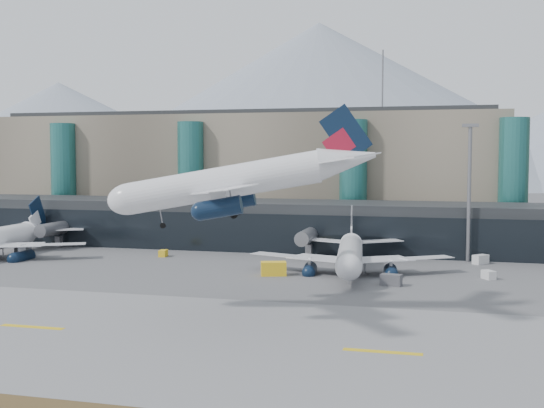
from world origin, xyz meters
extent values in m
plane|color=#515154|center=(0.00, 0.00, 0.00)|extent=(900.00, 900.00, 0.00)
cube|color=slate|center=(0.00, -15.00, 0.02)|extent=(400.00, 40.00, 0.04)
cube|color=gold|center=(-20.00, -15.00, 0.05)|extent=(8.00, 1.00, 0.02)
cube|color=gold|center=(20.00, -15.00, 0.05)|extent=(8.00, 1.00, 0.02)
cube|color=black|center=(0.00, 58.00, 5.00)|extent=(170.00, 18.00, 10.00)
cube|color=black|center=(0.00, 49.10, 4.00)|extent=(170.00, 0.40, 8.00)
cylinder|color=slate|center=(-55.00, 47.00, 4.20)|extent=(2.80, 14.00, 2.80)
cube|color=slate|center=(-55.00, 47.00, 1.20)|extent=(1.20, 1.20, 2.40)
cylinder|color=slate|center=(0.00, 47.00, 4.20)|extent=(2.80, 14.00, 2.80)
cube|color=slate|center=(0.00, 47.00, 1.20)|extent=(1.20, 1.20, 2.40)
cube|color=gray|center=(-25.00, 90.00, 15.00)|extent=(130.00, 30.00, 30.00)
cube|color=black|center=(-25.00, 90.00, 30.50)|extent=(123.50, 28.00, 1.00)
cylinder|color=#246762|center=(-70.00, 74.00, 14.00)|extent=(6.40, 6.40, 28.00)
cylinder|color=#246762|center=(-35.00, 74.00, 14.00)|extent=(6.40, 6.40, 28.00)
cylinder|color=#246762|center=(5.00, 74.00, 14.00)|extent=(6.40, 6.40, 28.00)
cylinder|color=#246762|center=(40.00, 74.00, 14.00)|extent=(6.40, 6.40, 28.00)
cylinder|color=slate|center=(10.00, 90.00, 38.00)|extent=(0.40, 0.40, 16.00)
cone|color=gray|center=(-260.00, 380.00, 37.50)|extent=(320.00, 320.00, 75.00)
cone|color=gray|center=(-60.00, 380.00, 55.00)|extent=(400.00, 400.00, 110.00)
cylinder|color=slate|center=(30.00, 48.00, 12.50)|extent=(0.70, 0.70, 25.00)
cube|color=slate|center=(30.00, 48.00, 25.30)|extent=(3.00, 1.20, 0.60)
cylinder|color=silver|center=(1.30, -3.55, 18.00)|extent=(24.21, 7.72, 3.96)
ellipsoid|color=silver|center=(-10.48, -5.46, 18.00)|extent=(6.10, 4.79, 3.96)
cone|color=silver|center=(16.46, -1.10, 18.20)|extent=(7.37, 5.00, 3.96)
cube|color=silver|center=(4.35, -11.70, 17.35)|extent=(14.38, 17.37, 0.20)
cylinder|color=black|center=(2.67, -9.90, 15.33)|extent=(5.06, 2.91, 2.18)
cube|color=silver|center=(17.22, -5.81, 18.40)|extent=(8.08, 9.13, 0.16)
cube|color=silver|center=(1.62, 5.14, 17.35)|extent=(10.23, 17.99, 0.20)
cylinder|color=black|center=(0.60, 2.90, 15.33)|extent=(5.06, 2.91, 2.18)
cube|color=silver|center=(15.69, 3.62, 18.40)|extent=(6.09, 9.50, 0.16)
cube|color=black|center=(16.79, -1.04, 21.36)|extent=(5.87, 1.18, 6.97)
cube|color=maroon|center=(15.78, -1.21, 20.18)|extent=(3.95, 0.90, 3.81)
cylinder|color=slate|center=(-6.95, -4.89, 15.43)|extent=(0.16, 0.16, 3.17)
cylinder|color=black|center=(-6.95, -4.89, 14.04)|extent=(0.73, 0.36, 0.70)
cylinder|color=black|center=(2.69, -5.73, 14.04)|extent=(0.95, 0.49, 0.90)
cylinder|color=black|center=(1.93, -1.04, 14.04)|extent=(0.95, 0.49, 0.90)
cone|color=silver|center=(-59.43, 48.12, 5.14)|extent=(4.57, 7.70, 4.41)
cube|color=silver|center=(-49.60, 33.10, 4.19)|extent=(19.93, 14.21, 0.22)
cylinder|color=black|center=(-51.85, 31.53, 1.94)|extent=(2.54, 5.38, 2.43)
cube|color=silver|center=(-54.11, 48.23, 5.36)|extent=(10.49, 8.15, 0.18)
cube|color=silver|center=(-64.76, 48.01, 5.36)|extent=(10.55, 7.86, 0.18)
cube|color=black|center=(-59.44, 48.50, 8.67)|extent=(0.40, 6.60, 7.77)
cube|color=silver|center=(-59.42, 47.36, 7.35)|extent=(0.40, 4.42, 4.25)
cylinder|color=black|center=(-56.45, 32.20, 0.50)|extent=(0.41, 1.02, 1.01)
cylinder|color=silver|center=(10.36, 31.00, 4.57)|extent=(7.06, 25.08, 4.10)
ellipsoid|color=silver|center=(11.85, 18.71, 4.57)|extent=(4.77, 6.20, 4.10)
cone|color=silver|center=(8.43, 46.80, 4.78)|extent=(4.93, 7.52, 4.10)
cube|color=silver|center=(18.92, 33.82, 3.89)|extent=(18.19, 14.46, 0.21)
cylinder|color=black|center=(16.99, 32.16, 1.80)|extent=(2.84, 5.19, 2.26)
cube|color=silver|center=(13.35, 47.40, 4.98)|extent=(9.57, 8.17, 0.16)
cube|color=silver|center=(1.36, 31.69, 3.89)|extent=(18.68, 11.20, 0.21)
cylinder|color=black|center=(3.64, 30.54, 1.80)|extent=(2.84, 5.19, 2.26)
cube|color=silver|center=(3.52, 46.21, 4.98)|extent=(9.85, 6.61, 0.16)
cube|color=slate|center=(8.39, 47.15, 8.06)|extent=(0.98, 6.11, 7.22)
cube|color=silver|center=(8.52, 46.10, 6.83)|extent=(0.78, 4.10, 3.95)
cylinder|color=slate|center=(11.40, 22.40, 1.90)|extent=(0.17, 0.17, 3.28)
cylinder|color=black|center=(11.40, 22.40, 0.47)|extent=(0.35, 0.75, 0.73)
cylinder|color=black|center=(12.67, 32.35, 0.47)|extent=(0.47, 0.97, 0.94)
cylinder|color=black|center=(7.78, 31.76, 0.47)|extent=(0.47, 0.97, 0.94)
cube|color=yellow|center=(-27.63, 39.88, 0.65)|extent=(1.63, 2.39, 1.29)
cube|color=#4E4E53|center=(18.02, 20.87, 0.87)|extent=(3.39, 2.22, 1.74)
cube|color=silver|center=(32.19, 45.84, 0.84)|extent=(3.14, 3.25, 1.68)
cube|color=#4E4E53|center=(-54.24, 33.10, 0.95)|extent=(1.98, 3.49, 1.90)
cube|color=silver|center=(32.71, 30.25, 0.69)|extent=(2.37, 2.73, 1.38)
cube|color=yellow|center=(-1.47, 24.83, 1.14)|extent=(4.60, 3.33, 2.29)
camera|label=1|loc=(25.97, -82.91, 19.76)|focal=45.00mm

